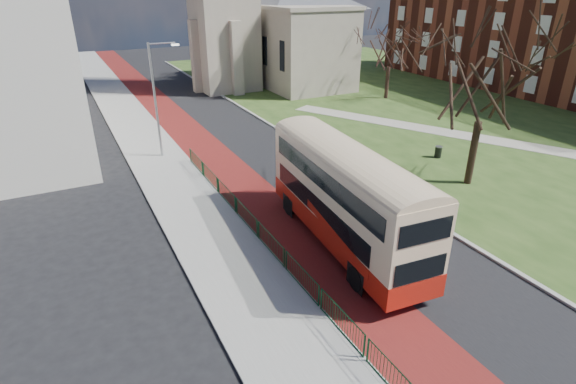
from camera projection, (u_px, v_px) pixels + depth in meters
ground at (351, 264)px, 20.63m from camera, size 160.00×160.00×0.00m
road_carriageway at (229, 138)px, 37.36m from camera, size 9.00×120.00×0.01m
bus_lane at (198, 143)px, 36.24m from camera, size 3.40×120.00×0.01m
pavement_west at (150, 149)px, 34.64m from camera, size 4.00×120.00×0.12m
kerb_west at (176, 145)px, 35.47m from camera, size 0.25×120.00×0.13m
kerb_east at (269, 124)px, 40.85m from camera, size 0.25×80.00×0.13m
grass_green at (434, 100)px, 49.12m from camera, size 40.00×80.00×0.04m
footpath at (483, 139)px, 36.95m from camera, size 18.84×32.82×0.03m
pedestrian_railing at (257, 229)px, 22.39m from camera, size 0.07×24.00×1.12m
brick_terrace at (548, 31)px, 50.45m from camera, size 10.30×44.30×13.50m
street_block_far at (7, 51)px, 43.00m from camera, size 10.30×16.30×11.50m
streetlamp at (157, 95)px, 31.38m from camera, size 2.13×0.18×8.00m
bus at (345, 193)px, 21.09m from camera, size 3.62×11.67×4.80m
winter_tree_near at (488, 68)px, 25.83m from camera, size 7.81×7.81×10.41m
winter_tree_far at (391, 41)px, 47.52m from camera, size 7.44×7.44×8.74m
litter_bin at (438, 152)px, 32.90m from camera, size 0.66×0.66×0.85m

